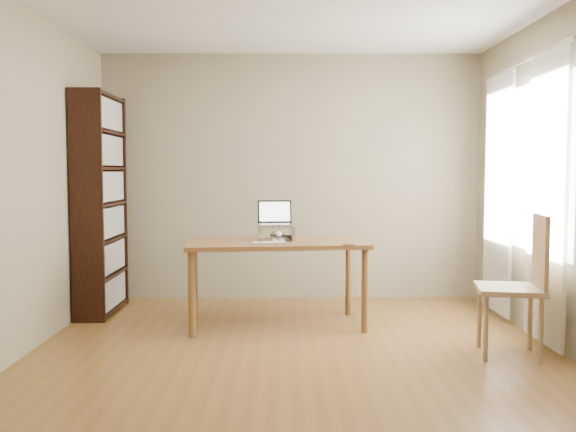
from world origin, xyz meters
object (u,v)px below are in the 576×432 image
object	(u,v)px
laptop	(276,219)
chair	(521,279)
bookshelf	(101,204)
keyboard	(269,243)
desk	(276,251)
cat	(275,232)

from	to	relation	value
laptop	chair	xyz separation A→B (m)	(1.81, -1.08, -0.37)
bookshelf	keyboard	xyz separation A→B (m)	(1.63, -0.77, -0.29)
chair	keyboard	bearing A→B (deg)	169.02
keyboard	chair	world-z (taller)	chair
laptop	chair	world-z (taller)	laptop
bookshelf	laptop	xyz separation A→B (m)	(1.69, -0.41, -0.11)
desk	cat	distance (m)	0.19
laptop	chair	bearing A→B (deg)	-36.91
laptop	keyboard	size ratio (longest dim) A/B	1.07
laptop	cat	xyz separation A→B (m)	(-0.01, -0.02, -0.12)
keyboard	cat	size ratio (longest dim) A/B	0.63
bookshelf	cat	xyz separation A→B (m)	(1.68, -0.44, -0.23)
keyboard	cat	world-z (taller)	cat
desk	cat	size ratio (longest dim) A/B	3.36
cat	laptop	bearing A→B (deg)	51.61
cat	chair	xyz separation A→B (m)	(1.83, -1.06, -0.25)
keyboard	desk	bearing A→B (deg)	63.57
cat	chair	distance (m)	2.12
bookshelf	chair	size ratio (longest dim) A/B	2.00
bookshelf	desk	bearing A→B (deg)	-17.95
desk	keyboard	world-z (taller)	keyboard
desk	laptop	bearing A→B (deg)	83.87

